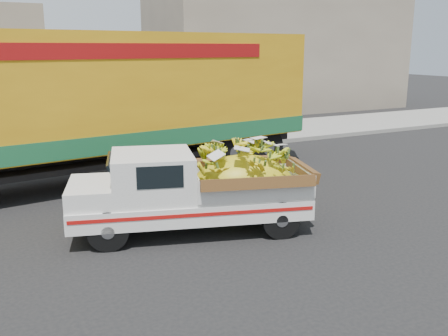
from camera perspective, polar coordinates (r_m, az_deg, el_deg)
ground at (r=8.76m, az=-12.96°, el=-9.80°), size 100.00×100.00×0.00m
curb at (r=15.62m, az=-19.71°, el=0.41°), size 60.00×0.25×0.15m
sidewalk at (r=17.66m, az=-20.65°, el=1.78°), size 60.00×4.00×0.14m
building_right at (r=28.88m, az=6.28°, el=12.71°), size 14.00×6.00×6.00m
pickup_truck at (r=9.48m, az=-1.87°, el=-2.30°), size 4.69×2.78×1.55m
semi_trailer at (r=13.09m, az=-14.21°, el=7.48°), size 12.05×4.03×3.80m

